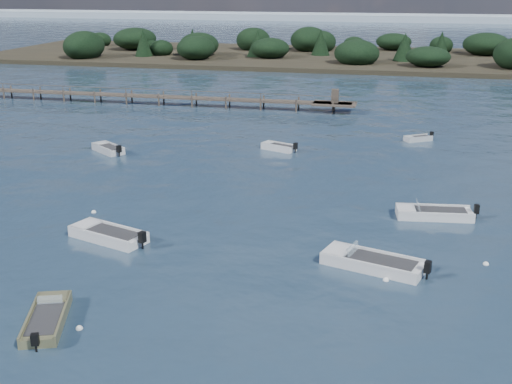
% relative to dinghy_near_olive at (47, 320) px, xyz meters
% --- Properties ---
extents(ground, '(400.00, 400.00, 0.00)m').
position_rel_dinghy_near_olive_xyz_m(ground, '(3.25, 63.49, -0.15)').
color(ground, '#19293A').
rests_on(ground, ground).
extents(dinghy_near_olive, '(2.91, 4.65, 1.12)m').
position_rel_dinghy_near_olive_xyz_m(dinghy_near_olive, '(0.00, 0.00, 0.00)').
color(dinghy_near_olive, '#6E6D49').
rests_on(dinghy_near_olive, ground).
extents(dinghy_mid_grey, '(5.32, 3.28, 1.33)m').
position_rel_dinghy_near_olive_xyz_m(dinghy_mid_grey, '(-1.60, 9.72, 0.03)').
color(dinghy_mid_grey, silver).
rests_on(dinghy_mid_grey, ground).
extents(tender_far_grey_b, '(2.85, 2.33, 1.02)m').
position_rel_dinghy_near_olive_xyz_m(tender_far_grey_b, '(16.63, 39.22, -0.00)').
color(tender_far_grey_b, '#AEB2B5').
rests_on(tender_far_grey_b, ground).
extents(tender_far_white, '(3.52, 2.34, 1.20)m').
position_rel_dinghy_near_olive_xyz_m(tender_far_white, '(4.25, 32.73, 0.02)').
color(tender_far_white, silver).
rests_on(tender_far_white, ground).
extents(dinghy_mid_white_b, '(5.29, 2.39, 1.29)m').
position_rel_dinghy_near_olive_xyz_m(dinghy_mid_white_b, '(17.40, 17.91, 0.02)').
color(dinghy_mid_white_b, silver).
rests_on(dinghy_mid_white_b, ground).
extents(tender_far_grey, '(3.73, 3.30, 1.29)m').
position_rel_dinghy_near_olive_xyz_m(tender_far_grey, '(-10.54, 28.62, 0.03)').
color(tender_far_grey, '#AEB2B5').
rests_on(tender_far_grey, ground).
extents(dinghy_mid_white_a, '(5.86, 3.48, 1.35)m').
position_rel_dinghy_near_olive_xyz_m(dinghy_mid_white_a, '(13.93, 9.26, 0.03)').
color(dinghy_mid_white_a, silver).
rests_on(dinghy_mid_white_a, ground).
extents(buoy_a, '(0.32, 0.32, 0.32)m').
position_rel_dinghy_near_olive_xyz_m(buoy_a, '(1.64, -0.13, -0.15)').
color(buoy_a, white).
rests_on(buoy_a, ground).
extents(buoy_b, '(0.32, 0.32, 0.32)m').
position_rel_dinghy_near_olive_xyz_m(buoy_b, '(14.71, 7.80, -0.15)').
color(buoy_b, white).
rests_on(buoy_b, ground).
extents(buoy_c, '(0.32, 0.32, 0.32)m').
position_rel_dinghy_near_olive_xyz_m(buoy_c, '(-4.60, 13.81, -0.15)').
color(buoy_c, white).
rests_on(buoy_c, ground).
extents(buoy_d, '(0.32, 0.32, 0.32)m').
position_rel_dinghy_near_olive_xyz_m(buoy_d, '(19.93, 11.01, -0.15)').
color(buoy_d, white).
rests_on(buoy_d, ground).
extents(jetty, '(64.50, 3.20, 3.40)m').
position_rel_dinghy_near_olive_xyz_m(jetty, '(-18.49, 51.48, 0.84)').
color(jetty, '#473D34').
rests_on(jetty, ground).
extents(far_headland, '(190.00, 40.00, 5.80)m').
position_rel_dinghy_near_olive_xyz_m(far_headland, '(28.25, 103.49, 1.82)').
color(far_headland, black).
rests_on(far_headland, ground).
extents(distant_haze, '(280.00, 20.00, 2.40)m').
position_rel_dinghy_near_olive_xyz_m(distant_haze, '(-86.75, 233.49, -0.15)').
color(distant_haze, '#99ACBD').
rests_on(distant_haze, ground).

